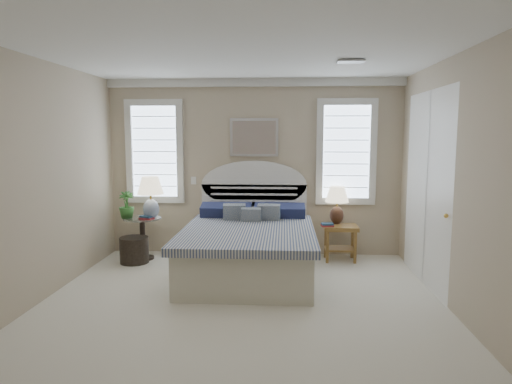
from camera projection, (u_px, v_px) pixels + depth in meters
The scene contains 21 objects.
floor at pixel (239, 315), 4.75m from camera, with size 4.50×5.00×0.01m, color silver.
ceiling at pixel (237, 48), 4.41m from camera, with size 4.50×5.00×0.01m, color white.
wall_back at pixel (254, 168), 7.05m from camera, with size 4.50×0.02×2.70m, color #BCA68D.
wall_left at pixel (22, 185), 4.71m from camera, with size 0.02×5.00×2.70m, color #BCA68D.
wall_right at pixel (468, 188), 4.44m from camera, with size 0.02×5.00×2.70m, color #BCA68D.
crown_molding at pixel (254, 82), 6.85m from camera, with size 4.50×0.08×0.12m, color silver.
hvac_vent at pixel (351, 62), 5.13m from camera, with size 0.30×0.20×0.02m, color #B2B2B2.
switch_plate at pixel (194, 180), 7.12m from camera, with size 0.08×0.01×0.12m, color silver.
window_left at pixel (155, 152), 7.09m from camera, with size 0.90×0.06×1.60m, color #C9E0FF.
window_right at pixel (346, 152), 6.91m from camera, with size 0.90×0.06×1.60m, color #C9E0FF.
painting at pixel (254, 137), 6.95m from camera, with size 0.74×0.04×0.58m, color silver.
closet_door at pixel (427, 188), 5.65m from camera, with size 0.02×1.80×2.40m, color white.
bed at pixel (249, 245), 6.14m from camera, with size 1.72×2.28×1.47m.
side_table_left at pixel (143, 234), 6.83m from camera, with size 0.56×0.56×0.63m.
nightstand_right at pixel (340, 235), 6.75m from camera, with size 0.50×0.40×0.53m.
floor_pot at pixel (134, 250), 6.65m from camera, with size 0.42×0.42×0.38m, color black.
lamp_left at pixel (151, 193), 6.70m from camera, with size 0.48×0.48×0.63m.
lamp_right at pixel (337, 201), 6.83m from camera, with size 0.36×0.36×0.57m.
potted_plant at pixel (126, 205), 6.76m from camera, with size 0.22×0.22×0.40m, color #316D2B.
books_left at pixel (147, 217), 6.69m from camera, with size 0.23×0.20×0.05m.
books_right at pixel (327, 225), 6.65m from camera, with size 0.20×0.16×0.05m.
Camera 1 is at (0.46, -4.53, 1.87)m, focal length 32.00 mm.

